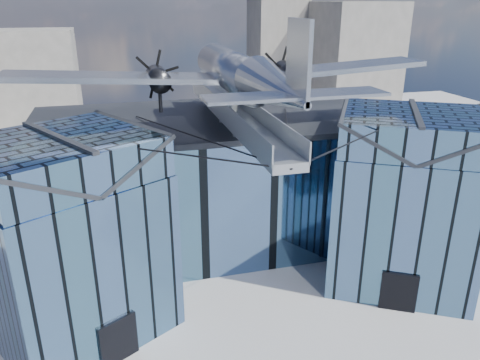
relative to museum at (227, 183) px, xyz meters
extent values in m
plane|color=gray|center=(0.00, -5.82, -5.54)|extent=(120.00, 120.00, 0.00)
cube|color=#45688C|center=(0.00, 3.18, -0.79)|extent=(28.00, 14.00, 9.50)
cube|color=#26282E|center=(0.00, 3.18, 4.16)|extent=(28.00, 14.00, 0.40)
cube|color=#45688C|center=(-10.50, -6.82, -0.79)|extent=(11.79, 11.43, 9.50)
cube|color=#45688C|center=(-10.50, -6.82, 5.06)|extent=(11.56, 11.20, 2.20)
cube|color=#26282E|center=(-12.45, -7.94, 5.06)|extent=(7.98, 9.23, 2.40)
cube|color=#26282E|center=(-8.55, -5.69, 5.06)|extent=(7.98, 9.23, 2.40)
cube|color=#26282E|center=(-10.50, -6.82, 6.21)|extent=(4.30, 7.10, 0.18)
cube|color=black|center=(-8.48, -10.33, -4.24)|extent=(2.03, 1.32, 2.60)
cube|color=black|center=(-6.60, -4.57, -0.79)|extent=(0.34, 0.34, 9.50)
cube|color=#45688C|center=(10.50, -6.82, -0.79)|extent=(11.79, 11.43, 9.50)
cube|color=#45688C|center=(10.50, -6.82, 5.06)|extent=(11.56, 11.20, 2.20)
cube|color=#26282E|center=(8.55, -5.69, 5.06)|extent=(7.98, 9.23, 2.40)
cube|color=#26282E|center=(12.45, -7.94, 5.06)|extent=(7.98, 9.23, 2.40)
cube|color=#26282E|center=(10.50, -6.82, 6.21)|extent=(4.30, 7.10, 0.18)
cube|color=black|center=(8.48, -10.33, -4.24)|extent=(2.03, 1.32, 2.60)
cube|color=black|center=(6.60, -4.57, -0.79)|extent=(0.34, 0.34, 9.50)
cube|color=#93989F|center=(0.00, -2.32, 5.56)|extent=(1.80, 21.00, 0.50)
cube|color=#93989F|center=(-0.90, -2.32, 6.21)|extent=(0.08, 21.00, 1.10)
cube|color=#93989F|center=(0.90, -2.32, 6.21)|extent=(0.08, 21.00, 1.10)
cylinder|color=#93989F|center=(0.00, 7.18, 4.89)|extent=(0.44, 0.44, 1.35)
cylinder|color=#93989F|center=(0.00, 1.18, 4.89)|extent=(0.44, 0.44, 1.35)
cylinder|color=#93989F|center=(0.00, -2.82, 4.89)|extent=(0.44, 0.44, 1.35)
cylinder|color=#93989F|center=(0.00, -1.82, 6.51)|extent=(0.70, 0.70, 1.40)
cylinder|color=black|center=(-5.25, -9.82, 5.86)|extent=(10.55, 6.08, 0.69)
cylinder|color=black|center=(5.25, -9.82, 5.86)|extent=(10.55, 6.08, 0.69)
cylinder|color=black|center=(-3.00, -4.32, 5.01)|extent=(6.09, 17.04, 1.19)
cylinder|color=black|center=(3.00, -4.32, 5.01)|extent=(6.09, 17.04, 1.19)
cylinder|color=#A5ABB2|center=(0.00, -1.82, 8.46)|extent=(2.50, 11.00, 2.50)
sphere|color=#A5ABB2|center=(0.00, 3.68, 8.46)|extent=(2.50, 2.50, 2.50)
cube|color=black|center=(0.00, 2.68, 9.15)|extent=(1.60, 1.40, 0.50)
cone|color=#A5ABB2|center=(0.00, -10.82, 8.76)|extent=(2.50, 7.00, 2.50)
cube|color=#A5ABB2|center=(0.00, -13.12, 10.36)|extent=(0.18, 2.40, 3.40)
cube|color=#A5ABB2|center=(0.00, -13.02, 8.96)|extent=(8.00, 1.80, 0.14)
cube|color=#A5ABB2|center=(-7.00, -0.82, 8.16)|extent=(14.00, 3.20, 1.08)
cylinder|color=black|center=(-4.60, -0.22, 7.91)|extent=(1.44, 3.20, 1.44)
cone|color=black|center=(-4.60, 1.58, 7.91)|extent=(0.70, 0.70, 0.70)
cube|color=black|center=(-4.60, 1.73, 7.91)|extent=(1.05, 0.06, 3.33)
cube|color=black|center=(-4.60, 1.73, 7.91)|extent=(2.53, 0.06, 2.53)
cube|color=black|center=(-4.60, 1.73, 7.91)|extent=(3.33, 0.06, 1.05)
cylinder|color=black|center=(-4.60, -0.82, 6.69)|extent=(0.24, 0.24, 1.75)
cube|color=#A5ABB2|center=(7.00, -0.82, 8.16)|extent=(14.00, 3.20, 1.08)
cylinder|color=black|center=(4.60, -0.22, 7.91)|extent=(1.44, 3.20, 1.44)
cone|color=black|center=(4.60, 1.58, 7.91)|extent=(0.70, 0.70, 0.70)
cube|color=black|center=(4.60, 1.73, 7.91)|extent=(1.05, 0.06, 3.33)
cube|color=black|center=(4.60, 1.73, 7.91)|extent=(2.53, 0.06, 2.53)
cube|color=black|center=(4.60, 1.73, 7.91)|extent=(3.33, 0.06, 1.05)
cylinder|color=black|center=(4.60, -0.82, 6.69)|extent=(0.24, 0.24, 1.75)
cube|color=slate|center=(32.00, 42.18, 3.46)|extent=(12.00, 14.00, 18.00)
cube|color=slate|center=(-20.00, 49.18, 1.46)|extent=(14.00, 10.00, 14.00)
cube|color=slate|center=(22.00, 52.18, 7.46)|extent=(9.00, 9.00, 26.00)
cylinder|color=black|center=(19.20, 6.28, -4.35)|extent=(0.42, 0.42, 2.37)
sphere|color=#204518|center=(19.20, 6.28, -2.24)|extent=(4.00, 4.00, 3.10)
camera|label=1|loc=(-7.42, -31.50, 12.76)|focal=35.00mm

